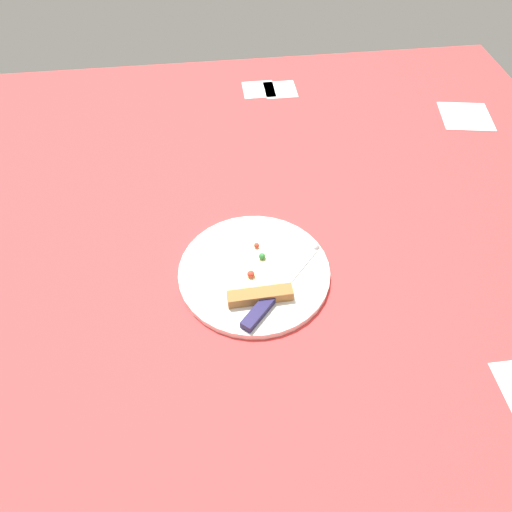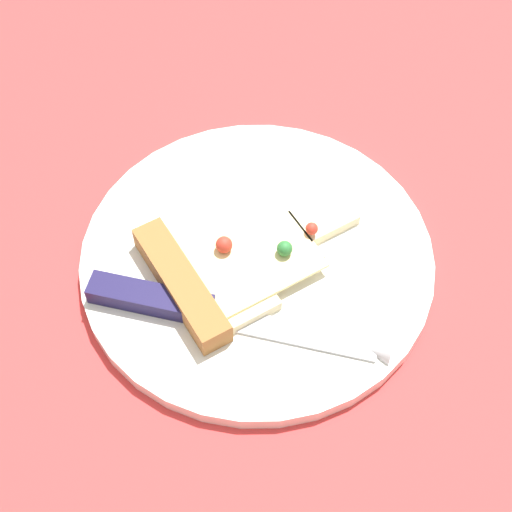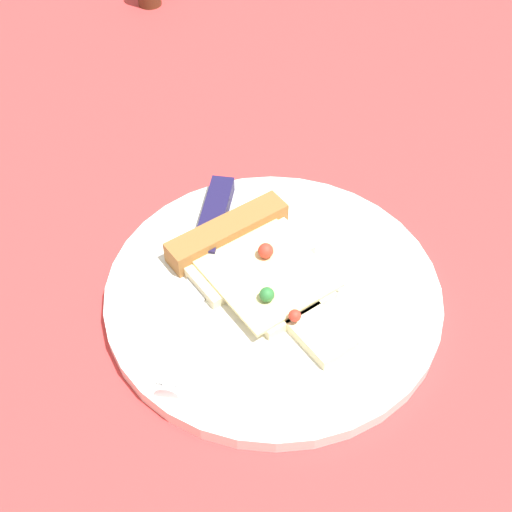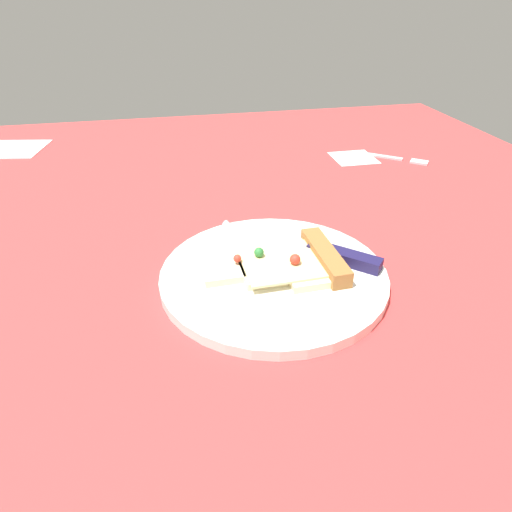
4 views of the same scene
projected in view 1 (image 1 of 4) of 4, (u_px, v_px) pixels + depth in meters
The scene contains 5 objects.
ground_plane at pixel (286, 245), 98.46cm from camera, with size 153.92×153.92×3.00cm.
plate at pixel (254, 272), 91.12cm from camera, with size 29.31×29.31×1.40cm, color white.
pizza_slice at pixel (256, 278), 88.33cm from camera, with size 17.66×12.08×2.68cm.
knife at pixel (276, 292), 86.38cm from camera, with size 19.13×17.75×2.45cm.
napkin at pixel (466, 116), 126.15cm from camera, with size 13.00×13.00×0.40cm, color white.
Camera 1 is at (63.90, -14.22, 72.35)cm, focal length 32.95 mm.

